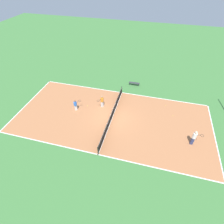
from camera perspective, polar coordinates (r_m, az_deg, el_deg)
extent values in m
plane|color=#3D7538|center=(19.73, 0.00, -1.95)|extent=(80.00, 80.00, 0.00)
cube|color=#AD6B42|center=(19.72, 0.00, -1.93)|extent=(10.22, 21.65, 0.02)
cube|color=white|center=(23.53, 3.19, 6.36)|extent=(0.10, 21.65, 0.00)
cube|color=white|center=(16.58, -4.63, -13.66)|extent=(0.10, 21.65, 0.00)
cube|color=white|center=(24.16, -25.57, 2.82)|extent=(10.22, 0.10, 0.00)
cube|color=white|center=(20.64, 30.56, -6.96)|extent=(10.22, 0.10, 0.00)
cube|color=white|center=(19.71, 0.00, -1.90)|extent=(10.22, 0.10, 0.00)
cylinder|color=black|center=(23.16, 3.18, 7.22)|extent=(0.10, 0.10, 0.99)
cylinder|color=black|center=(16.23, -4.61, -12.39)|extent=(0.10, 0.10, 0.99)
cube|color=black|center=(19.39, 0.00, -0.89)|extent=(9.92, 0.03, 0.94)
cube|color=white|center=(19.09, 0.00, 0.08)|extent=(9.92, 0.04, 0.06)
cube|color=#333338|center=(24.90, 7.29, 9.41)|extent=(0.36, 1.49, 0.04)
cylinder|color=#4C4C51|center=(25.09, 5.89, 9.18)|extent=(0.08, 0.08, 0.41)
cylinder|color=#4C4C51|center=(24.98, 8.60, 8.75)|extent=(0.08, 0.08, 0.41)
cube|color=white|center=(20.97, -3.21, 2.63)|extent=(0.32, 0.30, 0.80)
cylinder|color=orange|center=(20.55, -3.29, 4.10)|extent=(0.49, 0.49, 0.56)
sphere|color=#A87A56|center=(20.30, -3.33, 4.99)|extent=(0.24, 0.24, 0.24)
cylinder|color=#262626|center=(20.30, -3.98, 4.02)|extent=(0.26, 0.17, 0.03)
torus|color=black|center=(20.16, -4.57, 3.68)|extent=(0.42, 0.42, 0.02)
cube|color=navy|center=(18.57, 24.72, -8.55)|extent=(0.21, 0.26, 0.89)
cylinder|color=white|center=(18.04, 25.39, -7.00)|extent=(0.38, 0.38, 0.62)
sphere|color=beige|center=(17.73, 25.81, -6.04)|extent=(0.27, 0.27, 0.27)
cylinder|color=#262626|center=(18.03, 26.51, -6.77)|extent=(0.04, 0.28, 0.03)
torus|color=black|center=(18.12, 27.35, -6.86)|extent=(0.32, 0.32, 0.02)
cube|color=white|center=(20.92, -11.72, 1.42)|extent=(0.32, 0.31, 0.71)
cylinder|color=blue|center=(20.54, -11.94, 2.70)|extent=(0.51, 0.51, 0.50)
sphere|color=brown|center=(20.32, -12.08, 3.48)|extent=(0.21, 0.21, 0.21)
cylinder|color=#262626|center=(20.56, -11.21, 3.32)|extent=(0.24, 0.20, 0.03)
torus|color=black|center=(20.65, -10.54, 3.62)|extent=(0.43, 0.43, 0.02)
sphere|color=#CCE033|center=(22.29, 17.15, 2.07)|extent=(0.07, 0.07, 0.07)
sphere|color=#CCE033|center=(21.09, 19.26, -1.16)|extent=(0.07, 0.07, 0.07)
sphere|color=#CCE033|center=(21.46, -7.94, 2.06)|extent=(0.07, 0.07, 0.07)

